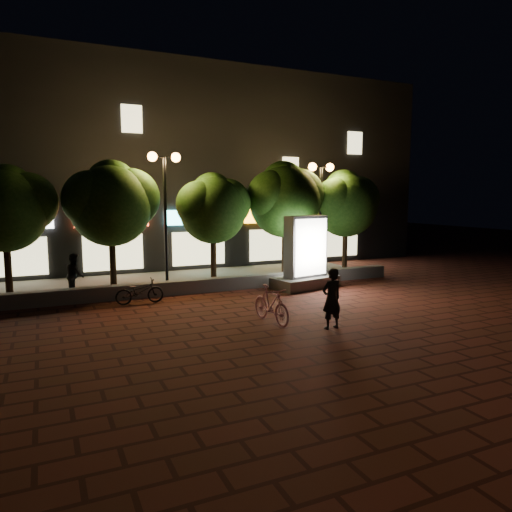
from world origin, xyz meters
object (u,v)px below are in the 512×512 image
street_lamp_left (165,185)px  rider (332,299)px  scooter_parked (140,291)px  tree_mid (214,206)px  tree_right (285,197)px  street_lamp_right (321,190)px  scooter_pink (271,304)px  tree_left (112,201)px  pedestrian (75,275)px  tree_far_right (346,201)px  tree_far_left (6,205)px  ad_kiosk (305,259)px

street_lamp_left → rider: street_lamp_left is taller
scooter_parked → tree_mid: bearing=-55.1°
tree_right → street_lamp_left: size_ratio=0.98×
street_lamp_right → scooter_pink: size_ratio=2.78×
tree_left → pedestrian: 3.04m
tree_far_right → scooter_pink: (-7.07, -6.46, -2.83)m
tree_far_left → tree_far_right: tree_far_right is taller
tree_mid → tree_far_right: (6.50, 0.00, 0.15)m
rider → tree_mid: bearing=-89.9°
street_lamp_left → ad_kiosk: bearing=-22.6°
tree_far_left → tree_right: tree_right is taller
tree_mid → scooter_pink: bearing=-95.0°
tree_far_left → street_lamp_left: (5.45, -0.26, 0.74)m
tree_mid → street_lamp_left: size_ratio=0.87×
tree_far_left → scooter_parked: (3.97, -2.46, -2.87)m
scooter_pink → pedestrian: (-4.87, 5.81, 0.31)m
tree_mid → pedestrian: (-5.44, -0.66, -2.37)m
scooter_pink → tree_far_left: bearing=130.9°
tree_right → scooter_pink: (-3.87, -6.46, -3.03)m
tree_far_right → ad_kiosk: tree_far_right is taller
tree_far_right → pedestrian: 12.23m
tree_far_left → street_lamp_left: bearing=-2.8°
tree_mid → tree_far_right: 6.50m
street_lamp_left → scooter_parked: size_ratio=3.23×
scooter_parked → scooter_pink: bearing=-143.5°
street_lamp_left → pedestrian: bearing=-173.4°
tree_left → ad_kiosk: tree_left is taller
tree_left → rider: (4.66, -7.68, -2.61)m
street_lamp_left → street_lamp_right: (7.00, 0.00, -0.13)m
tree_far_right → rider: (-5.84, -7.68, -2.53)m
tree_left → scooter_parked: (0.47, -2.46, -3.02)m
tree_far_left → tree_mid: tree_far_left is taller
tree_left → street_lamp_right: (8.95, -0.26, 0.45)m
street_lamp_right → tree_right: bearing=170.9°
tree_far_right → tree_far_left: bearing=-180.0°
tree_far_right → street_lamp_right: (-1.55, -0.26, 0.53)m
tree_left → tree_far_left: bearing=-180.0°
street_lamp_right → ad_kiosk: street_lamp_right is taller
tree_far_right → scooter_parked: bearing=-166.2°
ad_kiosk → scooter_parked: size_ratio=1.78×
tree_mid → tree_far_right: tree_far_right is taller
rider → tree_right: bearing=-113.8°
street_lamp_right → scooter_parked: 9.42m
tree_mid → ad_kiosk: (2.97, -2.35, -2.07)m
tree_far_right → rider: size_ratio=2.85×
street_lamp_right → pedestrian: 10.84m
scooter_pink → scooter_parked: 4.98m
tree_far_right → ad_kiosk: (-3.53, -2.35, -2.22)m
tree_left → scooter_parked: 3.93m
street_lamp_left → scooter_pink: bearing=-76.6°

